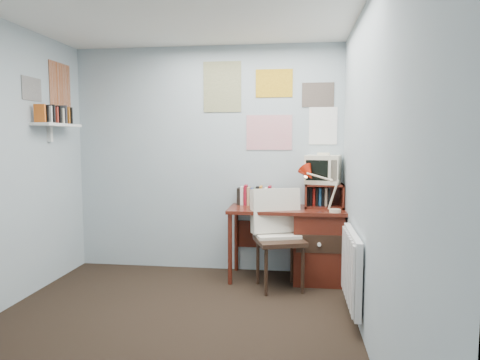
# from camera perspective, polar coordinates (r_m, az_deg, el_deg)

# --- Properties ---
(ground) EXTENTS (3.50, 3.50, 0.00)m
(ground) POSITION_cam_1_polar(r_m,az_deg,el_deg) (3.45, -10.64, -19.93)
(ground) COLOR black
(ground) RESTS_ON ground
(back_wall) EXTENTS (3.00, 0.02, 2.50)m
(back_wall) POSITION_cam_1_polar(r_m,az_deg,el_deg) (4.82, -4.45, 2.75)
(back_wall) COLOR #A3B4BA
(back_wall) RESTS_ON ground
(right_wall) EXTENTS (0.02, 3.50, 2.50)m
(right_wall) POSITION_cam_1_polar(r_m,az_deg,el_deg) (3.01, 17.14, 0.93)
(right_wall) COLOR #A3B4BA
(right_wall) RESTS_ON ground
(desk) EXTENTS (1.20, 0.55, 0.76)m
(desk) POSITION_cam_1_polar(r_m,az_deg,el_deg) (4.57, 9.58, -8.17)
(desk) COLOR #521D12
(desk) RESTS_ON ground
(desk_chair) EXTENTS (0.61, 0.60, 0.96)m
(desk_chair) POSITION_cam_1_polar(r_m,az_deg,el_deg) (4.26, 5.33, -8.12)
(desk_chair) COLOR black
(desk_chair) RESTS_ON ground
(desk_lamp) EXTENTS (0.35, 0.32, 0.41)m
(desk_lamp) POSITION_cam_1_polar(r_m,az_deg,el_deg) (4.29, 12.59, -1.50)
(desk_lamp) COLOR #B8200C
(desk_lamp) RESTS_ON desk
(tv_riser) EXTENTS (0.40, 0.30, 0.25)m
(tv_riser) POSITION_cam_1_polar(r_m,az_deg,el_deg) (4.60, 11.10, -2.03)
(tv_riser) COLOR #521D12
(tv_riser) RESTS_ON desk
(crt_tv) EXTENTS (0.40, 0.38, 0.33)m
(crt_tv) POSITION_cam_1_polar(r_m,az_deg,el_deg) (4.59, 11.03, 1.57)
(crt_tv) COLOR beige
(crt_tv) RESTS_ON tv_riser
(book_row) EXTENTS (0.60, 0.14, 0.22)m
(book_row) POSITION_cam_1_polar(r_m,az_deg,el_deg) (4.67, 3.31, -2.01)
(book_row) COLOR #521D12
(book_row) RESTS_ON desk
(radiator) EXTENTS (0.09, 0.80, 0.60)m
(radiator) POSITION_cam_1_polar(r_m,az_deg,el_deg) (3.70, 14.69, -11.31)
(radiator) COLOR white
(radiator) RESTS_ON right_wall
(wall_shelf) EXTENTS (0.20, 0.62, 0.24)m
(wall_shelf) POSITION_cam_1_polar(r_m,az_deg,el_deg) (4.72, -23.21, 6.77)
(wall_shelf) COLOR white
(wall_shelf) RESTS_ON left_wall
(posters_back) EXTENTS (1.20, 0.01, 0.90)m
(posters_back) POSITION_cam_1_polar(r_m,az_deg,el_deg) (4.73, 3.94, 9.97)
(posters_back) COLOR white
(posters_back) RESTS_ON back_wall
(posters_left) EXTENTS (0.01, 0.70, 0.60)m
(posters_left) POSITION_cam_1_polar(r_m,az_deg,el_deg) (4.79, -24.37, 11.25)
(posters_left) COLOR white
(posters_left) RESTS_ON left_wall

